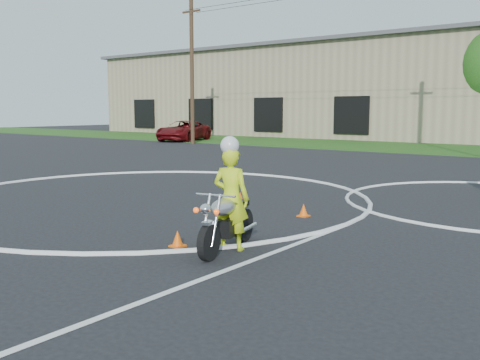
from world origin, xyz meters
The scene contains 8 objects.
ground centered at (0.00, 0.00, 0.00)m, with size 120.00×120.00×0.00m, color black.
grass_strip centered at (0.00, 27.00, 0.01)m, with size 120.00×10.00×0.02m, color #1E4714.
course_markings centered at (2.17, 4.35, 0.01)m, with size 19.05×19.05×0.12m.
primary_motorcycle centered at (5.27, -0.12, 0.52)m, with size 0.77×2.02×1.08m.
rider_primary_grp centered at (5.26, 0.01, 0.97)m, with size 0.75×0.58×2.00m.
pickup_grp centered at (-18.36, 23.59, 0.79)m, with size 4.15×6.18×1.57m.
traffic_cones centered at (3.58, 2.94, 0.14)m, with size 23.89×13.87×0.30m.
warehouse centered at (-18.00, 39.99, 4.16)m, with size 41.00×17.00×8.30m.
Camera 1 is at (11.01, -7.19, 2.45)m, focal length 40.00 mm.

